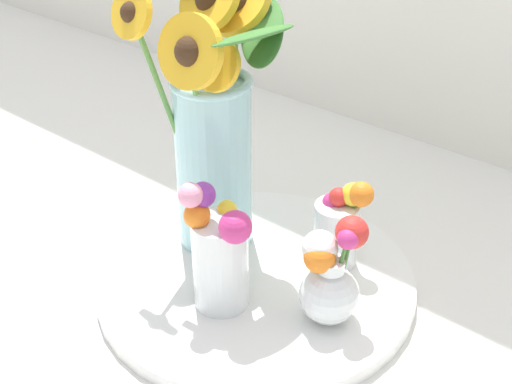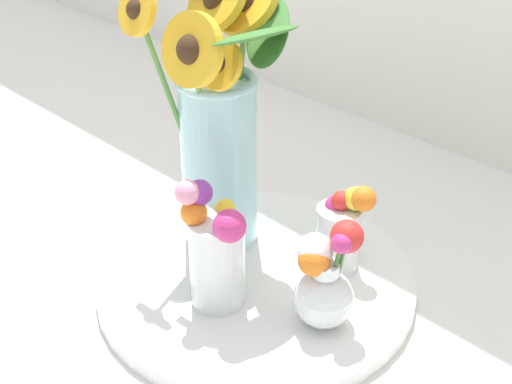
{
  "view_description": "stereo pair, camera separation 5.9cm",
  "coord_description": "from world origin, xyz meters",
  "px_view_note": "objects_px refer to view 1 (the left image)",
  "views": [
    {
      "loc": [
        0.44,
        -0.52,
        0.61
      ],
      "look_at": [
        -0.04,
        0.05,
        0.15
      ],
      "focal_mm": 50.0,
      "sensor_mm": 36.0,
      "label": 1
    },
    {
      "loc": [
        0.48,
        -0.48,
        0.61
      ],
      "look_at": [
        -0.04,
        0.05,
        0.15
      ],
      "focal_mm": 50.0,
      "sensor_mm": 36.0,
      "label": 2
    }
  ],
  "objects_px": {
    "serving_tray": "(256,281)",
    "vase_small_back": "(339,225)",
    "vase_bulb_right": "(330,277)",
    "vase_small_center": "(219,252)",
    "mason_jar_sunflowers": "(214,135)"
  },
  "relations": [
    {
      "from": "serving_tray",
      "to": "mason_jar_sunflowers",
      "type": "relative_size",
      "value": 1.07
    },
    {
      "from": "vase_small_center",
      "to": "vase_bulb_right",
      "type": "distance_m",
      "value": 0.14
    },
    {
      "from": "vase_bulb_right",
      "to": "vase_small_back",
      "type": "height_order",
      "value": "vase_bulb_right"
    },
    {
      "from": "serving_tray",
      "to": "vase_bulb_right",
      "type": "distance_m",
      "value": 0.14
    },
    {
      "from": "serving_tray",
      "to": "vase_small_back",
      "type": "xyz_separation_m",
      "value": [
        0.06,
        0.09,
        0.07
      ]
    },
    {
      "from": "vase_small_back",
      "to": "vase_small_center",
      "type": "bearing_deg",
      "value": -111.32
    },
    {
      "from": "mason_jar_sunflowers",
      "to": "vase_bulb_right",
      "type": "xyz_separation_m",
      "value": [
        0.22,
        -0.04,
        -0.1
      ]
    },
    {
      "from": "vase_bulb_right",
      "to": "vase_small_center",
      "type": "bearing_deg",
      "value": -152.02
    },
    {
      "from": "vase_bulb_right",
      "to": "vase_small_back",
      "type": "xyz_separation_m",
      "value": [
        -0.06,
        0.1,
        -0.0
      ]
    },
    {
      "from": "serving_tray",
      "to": "vase_small_center",
      "type": "distance_m",
      "value": 0.11
    },
    {
      "from": "mason_jar_sunflowers",
      "to": "vase_small_center",
      "type": "distance_m",
      "value": 0.16
    },
    {
      "from": "serving_tray",
      "to": "mason_jar_sunflowers",
      "type": "distance_m",
      "value": 0.2
    },
    {
      "from": "vase_small_back",
      "to": "vase_bulb_right",
      "type": "bearing_deg",
      "value": -61.17
    },
    {
      "from": "vase_small_center",
      "to": "vase_small_back",
      "type": "xyz_separation_m",
      "value": [
        0.06,
        0.16,
        -0.02
      ]
    },
    {
      "from": "vase_small_center",
      "to": "vase_small_back",
      "type": "height_order",
      "value": "vase_small_center"
    }
  ]
}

